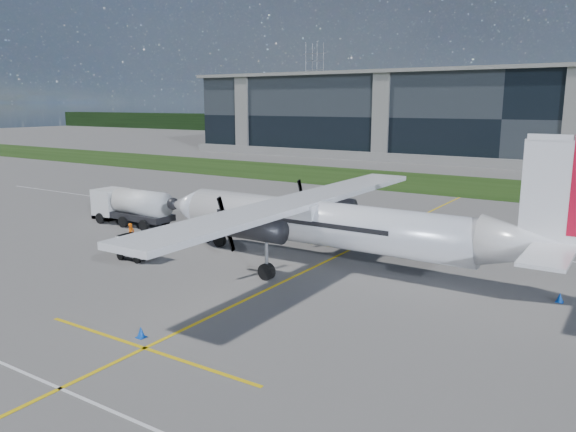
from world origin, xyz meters
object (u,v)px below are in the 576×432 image
pylon_west (314,88)px  turboprop_aircraft (335,199)px  baggage_tug (137,248)px  safety_cone_portwing (141,332)px  safety_cone_nose_port (170,239)px  fuel_tanker_truck (128,206)px  ground_crew_person (131,232)px  safety_cone_tail (560,297)px  safety_cone_fwd (155,234)px  safety_cone_nose_stbd (193,232)px

pylon_west → turboprop_aircraft: bearing=-59.3°
baggage_tug → safety_cone_portwing: size_ratio=5.15×
safety_cone_nose_port → turboprop_aircraft: bearing=4.3°
baggage_tug → fuel_tanker_truck: bearing=141.3°
ground_crew_person → safety_cone_portwing: size_ratio=3.62×
ground_crew_person → safety_cone_nose_port: size_ratio=3.62×
turboprop_aircraft → safety_cone_tail: size_ratio=57.18×
safety_cone_nose_port → ground_crew_person: bearing=-131.0°
pylon_west → turboprop_aircraft: pylon_west is taller
safety_cone_nose_port → safety_cone_fwd: size_ratio=1.00×
pylon_west → safety_cone_nose_port: (70.94, -142.30, -14.75)m
safety_cone_portwing → safety_cone_tail: 20.76m
baggage_tug → safety_cone_tail: 25.06m
fuel_tanker_truck → safety_cone_fwd: size_ratio=16.05×
safety_cone_fwd → safety_cone_tail: 27.74m
ground_crew_person → safety_cone_nose_stbd: (1.62, 4.64, -0.65)m
fuel_tanker_truck → safety_cone_fwd: (5.49, -2.29, -1.26)m
safety_cone_nose_stbd → safety_cone_tail: 25.90m
turboprop_aircraft → baggage_tug: bearing=-155.1°
turboprop_aircraft → safety_cone_portwing: size_ratio=57.18×
safety_cone_nose_stbd → safety_cone_fwd: bearing=-129.6°
safety_cone_nose_port → safety_cone_portwing: same height
pylon_west → safety_cone_nose_port: bearing=-63.5°
ground_crew_person → safety_cone_tail: bearing=-90.6°
turboprop_aircraft → safety_cone_nose_stbd: bearing=172.9°
pylon_west → baggage_tug: pylon_west is taller
pylon_west → fuel_tanker_truck: bearing=-65.5°
fuel_tanker_truck → ground_crew_person: (5.70, -4.74, -0.60)m
safety_cone_nose_stbd → safety_cone_portwing: (11.26, -15.64, 0.00)m
pylon_west → fuel_tanker_truck: size_ratio=3.74×
pylon_west → fuel_tanker_truck: (63.48, -139.58, -13.49)m
ground_crew_person → safety_cone_nose_stbd: bearing=-27.5°
pylon_west → baggage_tug: 164.23m
safety_cone_nose_stbd → ground_crew_person: bearing=-109.2°
safety_cone_portwing → baggage_tug: bearing=138.4°
baggage_tug → safety_cone_fwd: 5.96m
baggage_tug → ground_crew_person: bearing=143.1°
fuel_tanker_truck → baggage_tug: 11.44m
baggage_tug → ground_crew_person: ground_crew_person is taller
safety_cone_fwd → turboprop_aircraft: bearing=2.1°
safety_cone_tail → baggage_tug: bearing=-165.8°
safety_cone_nose_port → safety_cone_nose_stbd: 2.63m
pylon_west → safety_cone_nose_port: size_ratio=60.00×
pylon_west → safety_cone_nose_stbd: 157.28m
turboprop_aircraft → safety_cone_nose_stbd: 13.93m
baggage_tug → safety_cone_nose_stbd: baggage_tug is taller
safety_cone_fwd → safety_cone_portwing: (13.07, -13.44, 0.00)m
baggage_tug → safety_cone_nose_port: 4.69m
safety_cone_nose_port → safety_cone_tail: bearing=3.8°
pylon_west → safety_cone_tail: 171.26m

